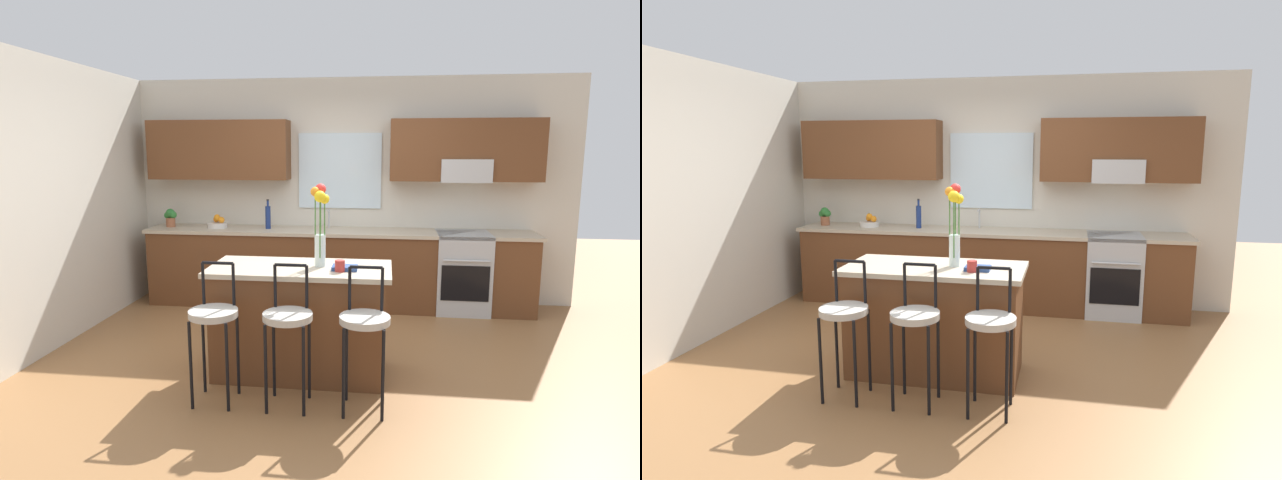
% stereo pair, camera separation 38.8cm
% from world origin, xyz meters
% --- Properties ---
extents(ground_plane, '(14.00, 14.00, 0.00)m').
position_xyz_m(ground_plane, '(0.00, 0.00, 0.00)').
color(ground_plane, olive).
extents(wall_left, '(0.12, 4.60, 2.70)m').
position_xyz_m(wall_left, '(-2.56, 0.30, 1.35)').
color(wall_left, beige).
rests_on(wall_left, ground).
extents(back_wall_assembly, '(5.60, 0.50, 2.70)m').
position_xyz_m(back_wall_assembly, '(0.03, 1.99, 1.51)').
color(back_wall_assembly, beige).
rests_on(back_wall_assembly, ground).
extents(counter_run, '(4.56, 0.64, 0.92)m').
position_xyz_m(counter_run, '(-0.00, 1.70, 0.47)').
color(counter_run, brown).
rests_on(counter_run, ground).
extents(sink_faucet, '(0.02, 0.13, 0.23)m').
position_xyz_m(sink_faucet, '(-0.12, 1.84, 1.06)').
color(sink_faucet, '#B7BABC').
rests_on(sink_faucet, counter_run).
extents(oven_range, '(0.60, 0.64, 0.92)m').
position_xyz_m(oven_range, '(1.45, 1.68, 0.46)').
color(oven_range, '#B7BABC').
rests_on(oven_range, ground).
extents(kitchen_island, '(1.48, 0.70, 0.92)m').
position_xyz_m(kitchen_island, '(-0.12, -0.25, 0.46)').
color(kitchen_island, brown).
rests_on(kitchen_island, ground).
extents(bar_stool_near, '(0.36, 0.36, 1.04)m').
position_xyz_m(bar_stool_near, '(-0.67, -0.81, 0.64)').
color(bar_stool_near, black).
rests_on(bar_stool_near, ground).
extents(bar_stool_middle, '(0.36, 0.36, 1.04)m').
position_xyz_m(bar_stool_middle, '(-0.12, -0.81, 0.64)').
color(bar_stool_middle, black).
rests_on(bar_stool_middle, ground).
extents(bar_stool_far, '(0.36, 0.36, 1.04)m').
position_xyz_m(bar_stool_far, '(0.43, -0.81, 0.64)').
color(bar_stool_far, black).
rests_on(bar_stool_far, ground).
extents(flower_vase, '(0.15, 0.17, 0.67)m').
position_xyz_m(flower_vase, '(0.04, -0.22, 1.29)').
color(flower_vase, silver).
rests_on(flower_vase, kitchen_island).
extents(mug_ceramic, '(0.08, 0.08, 0.09)m').
position_xyz_m(mug_ceramic, '(0.22, -0.38, 0.97)').
color(mug_ceramic, '#A52D28').
rests_on(mug_ceramic, kitchen_island).
extents(cookbook, '(0.20, 0.15, 0.03)m').
position_xyz_m(cookbook, '(0.25, -0.32, 0.94)').
color(cookbook, navy).
rests_on(cookbook, kitchen_island).
extents(fruit_bowl_oranges, '(0.24, 0.24, 0.16)m').
position_xyz_m(fruit_bowl_oranges, '(-1.46, 1.70, 0.97)').
color(fruit_bowl_oranges, silver).
rests_on(fruit_bowl_oranges, counter_run).
extents(bottle_olive_oil, '(0.06, 0.06, 0.35)m').
position_xyz_m(bottle_olive_oil, '(-0.83, 1.70, 1.06)').
color(bottle_olive_oil, navy).
rests_on(bottle_olive_oil, counter_run).
extents(potted_plant_small, '(0.17, 0.11, 0.22)m').
position_xyz_m(potted_plant_small, '(-2.06, 1.70, 1.04)').
color(potted_plant_small, '#9E5B3D').
rests_on(potted_plant_small, counter_run).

